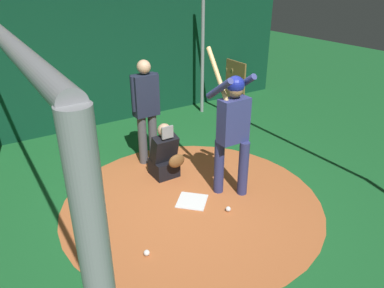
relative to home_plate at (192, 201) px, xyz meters
The scene contains 11 objects.
ground_plane 0.01m from the home_plate, ahead, with size 25.66×25.66×0.00m, color #195B28.
dirt_circle 0.01m from the home_plate, ahead, with size 3.79×3.79×0.01m, color #B76033.
home_plate is the anchor object (origin of this frame).
batter 1.28m from the home_plate, 82.38° to the left, with size 0.68×0.49×2.16m.
catcher 0.94m from the home_plate, behind, with size 0.58×0.40×0.94m.
umpire 1.81m from the home_plate, behind, with size 0.23×0.49×1.82m.
back_wall 4.09m from the home_plate, behind, with size 0.23×9.66×3.40m.
cage_frame 2.07m from the home_plate, ahead, with size 6.26×4.61×2.90m.
bat_rack 4.90m from the home_plate, 135.56° to the left, with size 1.18×0.20×1.05m.
baseball_0 1.25m from the home_plate, 58.38° to the right, with size 0.07×0.07×0.07m, color white.
baseball_1 0.57m from the home_plate, 32.20° to the left, with size 0.07×0.07×0.07m, color white.
Camera 1 is at (3.80, -2.44, 3.11)m, focal length 34.21 mm.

